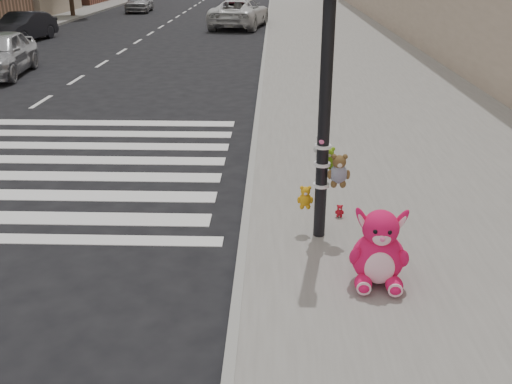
# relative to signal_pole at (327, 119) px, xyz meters

# --- Properties ---
(ground) EXTENTS (120.00, 120.00, 0.00)m
(ground) POSITION_rel_signal_pole_xyz_m (-2.63, -1.80, -1.81)
(ground) COLOR black
(ground) RESTS_ON ground
(sidewalk_near) EXTENTS (7.00, 80.00, 0.14)m
(sidewalk_near) POSITION_rel_signal_pole_xyz_m (2.37, 8.20, -1.74)
(sidewalk_near) COLOR slate
(sidewalk_near) RESTS_ON ground
(curb_edge) EXTENTS (0.12, 80.00, 0.15)m
(curb_edge) POSITION_rel_signal_pole_xyz_m (-1.08, 8.20, -1.74)
(curb_edge) COLOR gray
(curb_edge) RESTS_ON ground
(signal_pole) EXTENTS (0.69, 0.48, 4.00)m
(signal_pole) POSITION_rel_signal_pole_xyz_m (0.00, 0.00, 0.00)
(signal_pole) COLOR black
(signal_pole) RESTS_ON sidewalk_near
(pink_bunny) EXTENTS (0.69, 0.75, 0.98)m
(pink_bunny) POSITION_rel_signal_pole_xyz_m (0.57, -1.23, -1.27)
(pink_bunny) COLOR #E31352
(pink_bunny) RESTS_ON sidewalk_near
(red_teddy) EXTENTS (0.14, 0.10, 0.20)m
(red_teddy) POSITION_rel_signal_pole_xyz_m (0.32, 0.60, -1.57)
(red_teddy) COLOR #AE111F
(red_teddy) RESTS_ON sidewalk_near
(car_dark_far) EXTENTS (1.93, 4.19, 1.33)m
(car_dark_far) POSITION_rel_signal_pole_xyz_m (-12.43, 20.05, -1.14)
(car_dark_far) COLOR black
(car_dark_far) RESTS_ON ground
(car_white_near) EXTENTS (3.43, 5.93, 1.55)m
(car_white_near) POSITION_rel_signal_pole_xyz_m (-2.63, 26.06, -1.03)
(car_white_near) COLOR silver
(car_white_near) RESTS_ON ground
(car_silver_deep) EXTENTS (1.91, 4.20, 1.40)m
(car_silver_deep) POSITION_rel_signal_pole_xyz_m (-10.38, 35.43, -1.11)
(car_silver_deep) COLOR #A3A3A8
(car_silver_deep) RESTS_ON ground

